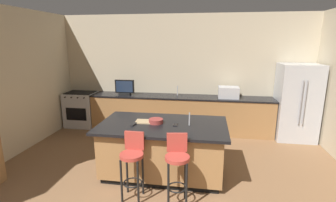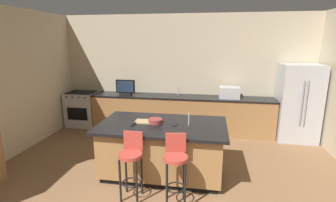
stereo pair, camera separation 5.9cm
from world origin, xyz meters
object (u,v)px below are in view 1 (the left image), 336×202
at_px(bar_stool_left, 133,160).
at_px(cell_phone, 176,125).
at_px(bar_stool_right, 177,163).
at_px(range_oven, 82,109).
at_px(tv_remote, 134,124).
at_px(cutting_board, 146,122).
at_px(fruit_bowl, 156,121).
at_px(kitchen_island, 163,148).
at_px(refrigerator, 296,102).
at_px(tv_monitor, 125,88).
at_px(microwave, 228,92).

bearing_deg(bar_stool_left, cell_phone, 55.14).
bearing_deg(bar_stool_right, range_oven, 126.02).
relative_size(tv_remote, cutting_board, 0.49).
bearing_deg(fruit_bowl, kitchen_island, -12.88).
height_order(refrigerator, bar_stool_right, refrigerator).
relative_size(kitchen_island, tv_monitor, 4.32).
relative_size(bar_stool_right, cell_phone, 6.73).
xyz_separation_m(kitchen_island, tv_remote, (-0.47, -0.12, 0.45)).
relative_size(refrigerator, fruit_bowl, 7.26).
bearing_deg(cell_phone, tv_remote, -169.35).
bearing_deg(microwave, refrigerator, -2.65).
distance_m(range_oven, tv_monitor, 1.40).
bearing_deg(bar_stool_right, cell_phone, 89.92).
distance_m(microwave, tv_monitor, 2.59).
height_order(microwave, cutting_board, microwave).
xyz_separation_m(tv_monitor, cell_phone, (1.58, -2.12, -0.19)).
relative_size(kitchen_island, cell_phone, 14.24).
relative_size(bar_stool_left, tv_remote, 5.79).
bearing_deg(cell_phone, tv_monitor, 128.84).
xyz_separation_m(tv_monitor, tv_remote, (0.90, -2.23, -0.18)).
height_order(range_oven, bar_stool_left, bar_stool_left).
bearing_deg(kitchen_island, cutting_board, 170.04).
bearing_deg(fruit_bowl, range_oven, 139.53).
distance_m(tv_monitor, bar_stool_left, 3.08).
bearing_deg(kitchen_island, microwave, 60.37).
bearing_deg(cutting_board, tv_monitor, 117.25).
xyz_separation_m(refrigerator, tv_remote, (-3.23, -2.21, 0.03)).
xyz_separation_m(kitchen_island, microwave, (1.23, 2.16, 0.59)).
bearing_deg(refrigerator, range_oven, 179.25).
xyz_separation_m(tv_monitor, fruit_bowl, (1.24, -2.08, -0.15)).
bearing_deg(bar_stool_left, microwave, 63.23).
xyz_separation_m(bar_stool_right, cutting_board, (-0.65, 0.83, 0.30)).
relative_size(refrigerator, cutting_board, 5.05).
bearing_deg(fruit_bowl, bar_stool_right, -60.17).
bearing_deg(fruit_bowl, bar_stool_left, -103.67).
bearing_deg(tv_remote, cell_phone, 17.64).
bearing_deg(microwave, range_oven, -179.98).
height_order(microwave, bar_stool_right, microwave).
xyz_separation_m(range_oven, cell_phone, (2.84, -2.17, 0.44)).
xyz_separation_m(range_oven, microwave, (3.85, 0.00, 0.59)).
xyz_separation_m(microwave, bar_stool_left, (-1.54, -2.91, -0.46)).
height_order(kitchen_island, range_oven, range_oven).
xyz_separation_m(kitchen_island, cutting_board, (-0.31, 0.05, 0.45)).
bearing_deg(bar_stool_left, refrigerator, 43.79).
relative_size(refrigerator, cell_phone, 11.74).
relative_size(bar_stool_left, cutting_board, 2.82).
bearing_deg(kitchen_island, fruit_bowl, 167.12).
relative_size(microwave, cell_phone, 3.20).
xyz_separation_m(tv_remote, cutting_board, (0.16, 0.17, -0.00)).
relative_size(range_oven, bar_stool_left, 0.95).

